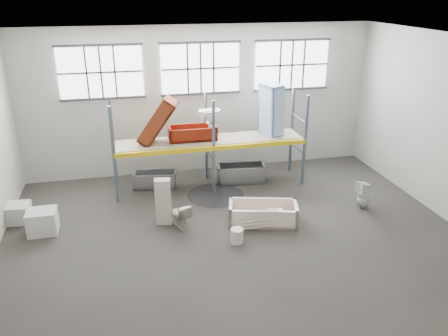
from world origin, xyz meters
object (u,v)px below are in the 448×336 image
object	(u,v)px
steel_tub_right	(241,173)
blue_tub_upright	(271,110)
bathtub_beige	(263,213)
toilet_white	(364,195)
rust_tub_flat	(192,133)
cistern_tall	(163,202)
steel_tub_left	(155,179)
bucket	(237,236)
toilet_beige	(180,215)
carton_near	(42,222)

from	to	relation	value
steel_tub_right	blue_tub_upright	bearing A→B (deg)	-1.02
bathtub_beige	toilet_white	world-z (taller)	toilet_white
steel_tub_right	rust_tub_flat	bearing A→B (deg)	179.86
cistern_tall	blue_tub_upright	world-z (taller)	blue_tub_upright
cistern_tall	steel_tub_left	xyz separation A→B (m)	(-0.02, 2.55, -0.40)
steel_tub_left	blue_tub_upright	bearing A→B (deg)	-3.31
rust_tub_flat	bucket	xyz separation A→B (m)	(0.49, -3.80, -1.63)
toilet_beige	carton_near	bearing A→B (deg)	-30.88
toilet_beige	rust_tub_flat	xyz separation A→B (m)	(0.81, 2.64, 1.47)
toilet_beige	rust_tub_flat	world-z (taller)	rust_tub_flat
cistern_tall	steel_tub_right	size ratio (longest dim) A/B	0.84
carton_near	steel_tub_right	bearing A→B (deg)	19.55
toilet_white	steel_tub_left	distance (m)	6.57
bathtub_beige	bucket	bearing A→B (deg)	-122.77
cistern_tall	toilet_white	bearing A→B (deg)	5.68
toilet_beige	steel_tub_right	size ratio (longest dim) A/B	0.44
toilet_beige	steel_tub_right	bearing A→B (deg)	-155.56
blue_tub_upright	carton_near	bearing A→B (deg)	-163.13
toilet_beige	bucket	world-z (taller)	toilet_beige
bathtub_beige	steel_tub_right	xyz separation A→B (m)	(0.15, 2.92, 0.01)
toilet_beige	toilet_white	world-z (taller)	toilet_white
bucket	steel_tub_left	bearing A→B (deg)	113.42
toilet_beige	carton_near	distance (m)	3.65
blue_tub_upright	bucket	bearing A→B (deg)	-119.05
cistern_tall	carton_near	xyz separation A→B (m)	(-3.20, 0.20, -0.33)
rust_tub_flat	bathtub_beige	bearing A→B (deg)	-63.48
cistern_tall	bucket	world-z (taller)	cistern_tall
bathtub_beige	toilet_beige	world-z (taller)	toilet_beige
bucket	steel_tub_right	bearing A→B (deg)	73.48
steel_tub_right	blue_tub_upright	distance (m)	2.32
steel_tub_right	rust_tub_flat	xyz separation A→B (m)	(-1.61, 0.00, 1.53)
toilet_beige	bucket	bearing A→B (deg)	115.17
bathtub_beige	steel_tub_left	size ratio (longest dim) A/B	1.37
toilet_white	steel_tub_right	size ratio (longest dim) A/B	0.53
steel_tub_right	toilet_white	bearing A→B (deg)	-42.01
toilet_beige	steel_tub_left	bearing A→B (deg)	-104.28
cistern_tall	blue_tub_upright	xyz separation A→B (m)	(3.81, 2.32, 1.74)
carton_near	toilet_white	bearing A→B (deg)	-3.66
toilet_beige	blue_tub_upright	xyz separation A→B (m)	(3.39, 2.62, 2.05)
steel_tub_right	rust_tub_flat	distance (m)	2.22
steel_tub_right	blue_tub_upright	size ratio (longest dim) A/B	0.93
bathtub_beige	toilet_beige	xyz separation A→B (m)	(-2.27, 0.28, 0.07)
cistern_tall	blue_tub_upright	size ratio (longest dim) A/B	0.78
cistern_tall	bucket	distance (m)	2.29
steel_tub_left	steel_tub_right	distance (m)	2.87
toilet_white	bathtub_beige	bearing A→B (deg)	-95.34
bucket	carton_near	size ratio (longest dim) A/B	0.51
toilet_white	steel_tub_right	xyz separation A→B (m)	(-3.02, 2.72, -0.13)
steel_tub_right	rust_tub_flat	world-z (taller)	rust_tub_flat
bathtub_beige	carton_near	world-z (taller)	carton_near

